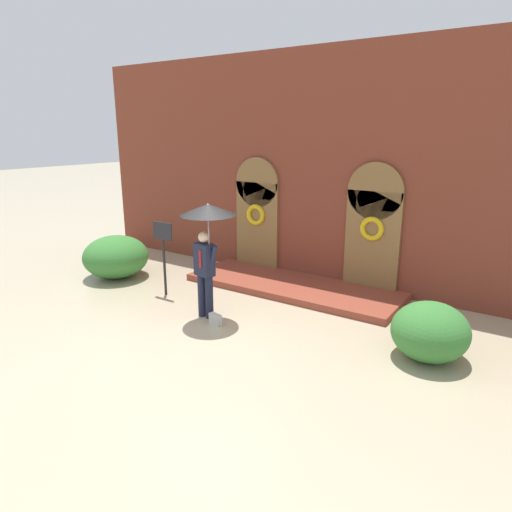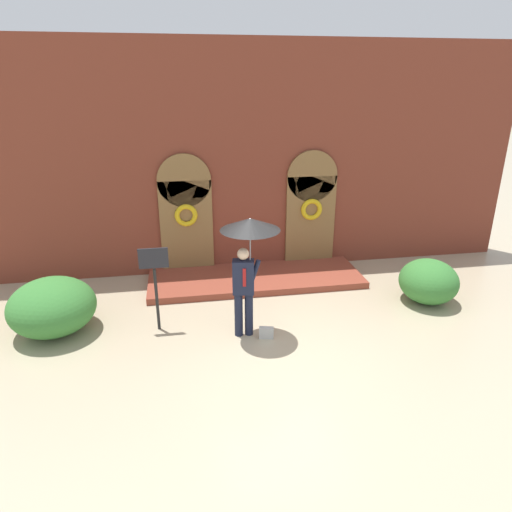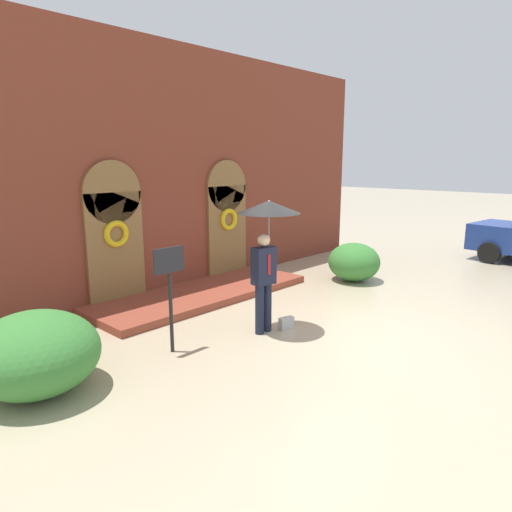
# 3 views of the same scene
# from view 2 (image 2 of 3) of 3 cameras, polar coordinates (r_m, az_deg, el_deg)

# --- Properties ---
(ground_plane) EXTENTS (80.00, 80.00, 0.00)m
(ground_plane) POSITION_cam_2_polar(r_m,az_deg,el_deg) (8.68, 3.44, -11.35)
(ground_plane) COLOR tan
(building_facade) EXTENTS (14.00, 2.30, 5.60)m
(building_facade) POSITION_cam_2_polar(r_m,az_deg,el_deg) (11.58, -1.01, 11.27)
(building_facade) COLOR brown
(building_facade) RESTS_ON ground
(person_with_umbrella) EXTENTS (1.10, 1.10, 2.36)m
(person_with_umbrella) POSITION_cam_2_polar(r_m,az_deg,el_deg) (8.28, -0.96, 1.75)
(person_with_umbrella) COLOR #191E33
(person_with_umbrella) RESTS_ON ground
(handbag) EXTENTS (0.30, 0.18, 0.22)m
(handbag) POSITION_cam_2_polar(r_m,az_deg,el_deg) (8.91, 1.30, -9.56)
(handbag) COLOR #B7B7B2
(handbag) RESTS_ON ground
(sign_post) EXTENTS (0.56, 0.06, 1.72)m
(sign_post) POSITION_cam_2_polar(r_m,az_deg,el_deg) (8.95, -12.53, -2.40)
(sign_post) COLOR black
(sign_post) RESTS_ON ground
(shrub_left) EXTENTS (1.65, 1.67, 1.10)m
(shrub_left) POSITION_cam_2_polar(r_m,az_deg,el_deg) (9.75, -24.11, -5.80)
(shrub_left) COLOR #387A33
(shrub_left) RESTS_ON ground
(shrub_right) EXTENTS (1.27, 1.32, 0.98)m
(shrub_right) POSITION_cam_2_polar(r_m,az_deg,el_deg) (10.83, 20.76, -2.98)
(shrub_right) COLOR #387A33
(shrub_right) RESTS_ON ground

